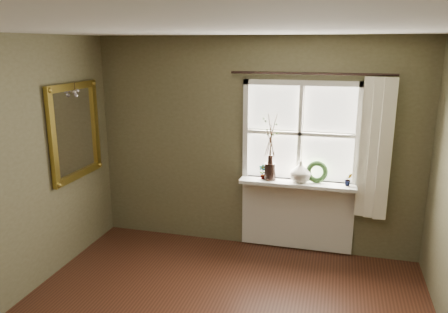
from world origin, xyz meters
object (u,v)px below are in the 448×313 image
dark_jug (270,171)px  wreath (317,174)px  gilt_mirror (75,131)px  cream_vase (300,172)px

dark_jug → wreath: size_ratio=0.78×
wreath → gilt_mirror: bearing=178.2°
wreath → dark_jug: bearing=168.6°
dark_jug → cream_vase: cream_vase is taller
dark_jug → wreath: bearing=4.2°
dark_jug → cream_vase: 0.36m
gilt_mirror → dark_jug: bearing=16.0°
cream_vase → gilt_mirror: (-2.55, -0.63, 0.48)m
dark_jug → wreath: 0.55m
dark_jug → wreath: (0.55, 0.04, -0.00)m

